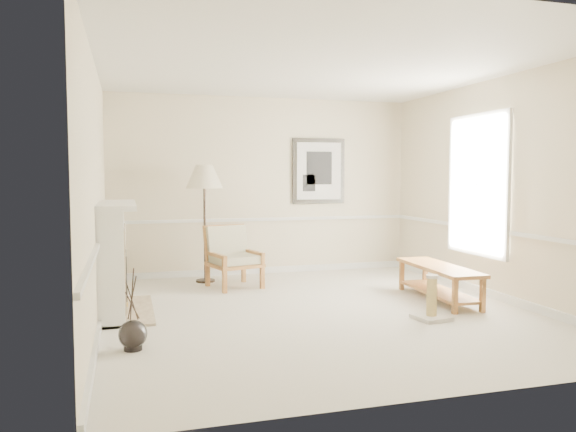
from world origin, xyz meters
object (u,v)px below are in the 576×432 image
object	(u,v)px
floor_vase	(133,335)
scratching_post	(432,305)
bench	(439,277)
armchair	(231,254)
floor_lamp	(204,180)

from	to	relation	value
floor_vase	scratching_post	bearing A→B (deg)	3.96
bench	scratching_post	distance (m)	1.06
armchair	floor_lamp	size ratio (longest dim) A/B	0.50
floor_vase	scratching_post	world-z (taller)	floor_vase
floor_lamp	scratching_post	size ratio (longest dim) A/B	3.50
floor_vase	armchair	xyz separation A→B (m)	(1.43, 2.74, 0.34)
floor_vase	armchair	distance (m)	3.11
floor_lamp	scratching_post	bearing A→B (deg)	-53.97
floor_vase	bench	xyz separation A→B (m)	(3.86, 1.08, 0.16)
bench	scratching_post	bearing A→B (deg)	-125.18
armchair	bench	xyz separation A→B (m)	(2.44, -1.65, -0.18)
floor_vase	scratching_post	size ratio (longest dim) A/B	1.52
armchair	bench	distance (m)	2.95
armchair	scratching_post	xyz separation A→B (m)	(1.83, -2.51, -0.32)
floor_lamp	armchair	bearing A→B (deg)	-54.35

